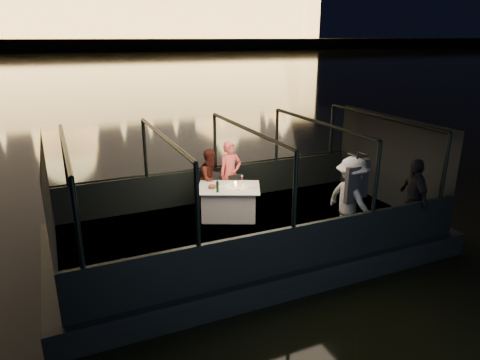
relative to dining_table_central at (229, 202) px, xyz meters
name	(u,v)px	position (x,y,z in m)	size (l,w,h in m)	color
river_water	(67,63)	(0.12, 79.21, -0.89)	(500.00, 500.00, 0.00)	black
boat_hull	(247,248)	(0.12, -0.79, -0.89)	(8.60, 4.40, 1.00)	black
boat_deck	(247,230)	(0.12, -0.79, -0.41)	(8.00, 4.00, 0.04)	black
gunwale_port	(216,184)	(0.12, 1.21, 0.06)	(8.00, 0.08, 0.90)	black
gunwale_starboard	(293,249)	(0.12, -2.79, 0.06)	(8.00, 0.08, 0.90)	black
cabin_glass_port	(215,142)	(0.12, 1.21, 1.21)	(8.00, 0.02, 1.40)	#99B2B2
cabin_glass_starboard	(295,190)	(0.12, -2.79, 1.21)	(8.00, 0.02, 1.40)	#99B2B2
cabin_roof_glass	(248,129)	(0.12, -0.79, 1.91)	(8.00, 4.00, 0.02)	#99B2B2
end_wall_fore	(49,209)	(-3.88, -0.79, 0.76)	(0.02, 4.00, 2.30)	black
end_wall_aft	(390,161)	(4.12, -0.79, 0.76)	(0.02, 4.00, 2.30)	black
canopy_ribs	(247,181)	(0.12, -0.79, 0.76)	(8.00, 4.00, 2.30)	black
embankment	(52,45)	(0.12, 209.21, 0.11)	(400.00, 140.00, 6.00)	#423D33
dining_table_central	(229,202)	(0.00, 0.00, 0.00)	(1.45, 1.05, 0.77)	white
chair_port_left	(220,191)	(0.01, 0.62, 0.06)	(0.41, 0.41, 0.89)	black
chair_port_right	(238,191)	(0.45, 0.48, 0.06)	(0.38, 0.38, 0.81)	black
coat_stand	(353,202)	(1.87, -2.24, 0.51)	(0.55, 0.44, 1.98)	black
person_woman_coral	(230,177)	(0.36, 0.77, 0.36)	(0.60, 0.40, 1.67)	#F35B58
person_man_maroon	(211,179)	(-0.15, 0.81, 0.36)	(0.73, 0.57, 1.52)	#401611
passenger_stripe	(350,203)	(1.87, -2.15, 0.47)	(1.19, 0.67, 1.84)	white
passenger_dark	(413,198)	(3.27, -2.48, 0.47)	(1.02, 0.43, 1.73)	black
wine_bottle	(217,186)	(-0.37, -0.20, 0.53)	(0.07, 0.07, 0.31)	black
bread_basket	(212,187)	(-0.39, 0.09, 0.42)	(0.18, 0.18, 0.07)	brown
amber_candle	(236,184)	(0.18, 0.02, 0.42)	(0.06, 0.06, 0.09)	#FFA03F
plate_near	(253,187)	(0.51, -0.26, 0.39)	(0.24, 0.24, 0.02)	silver
plate_far	(218,185)	(-0.18, 0.24, 0.39)	(0.25, 0.25, 0.02)	white
wine_glass_white	(219,186)	(-0.30, -0.11, 0.48)	(0.06, 0.06, 0.17)	silver
wine_glass_red	(242,180)	(0.40, 0.13, 0.48)	(0.07, 0.07, 0.20)	silver
wine_glass_empty	(238,186)	(0.13, -0.25, 0.48)	(0.07, 0.07, 0.21)	white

